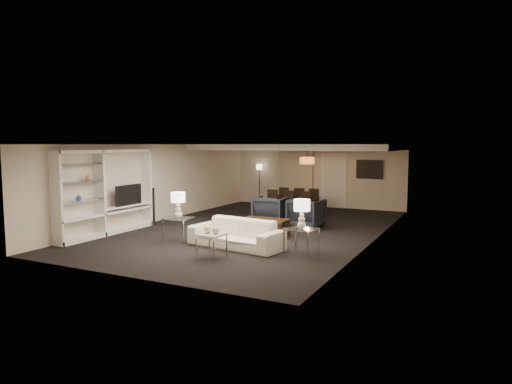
{
  "coord_description": "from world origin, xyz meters",
  "views": [
    {
      "loc": [
        5.96,
        -11.94,
        2.5
      ],
      "look_at": [
        0.0,
        0.0,
        1.1
      ],
      "focal_mm": 32.0,
      "sensor_mm": 36.0,
      "label": 1
    }
  ],
  "objects_px": {
    "coffee_table": "(264,227)",
    "table_lamp_left": "(178,205)",
    "sofa": "(236,234)",
    "dining_table": "(294,205)",
    "floor_speaker": "(152,206)",
    "chair_fm": "(300,199)",
    "side_table_left": "(179,229)",
    "side_table_right": "(302,242)",
    "marble_table": "(212,245)",
    "armchair_right": "(306,213)",
    "vase_blue": "(79,197)",
    "table_lamp_right": "(302,214)",
    "vase_amber": "(88,177)",
    "armchair_left": "(270,210)",
    "television": "(126,195)",
    "chair_nr": "(303,205)",
    "chair_fr": "(316,200)",
    "pendant_light": "(307,161)",
    "chair_nm": "(287,204)",
    "chair_fl": "(285,199)",
    "floor_lamp": "(259,184)",
    "chair_nl": "(271,203)"
  },
  "relations": [
    {
      "from": "coffee_table",
      "to": "table_lamp_left",
      "type": "height_order",
      "value": "table_lamp_left"
    },
    {
      "from": "sofa",
      "to": "dining_table",
      "type": "distance_m",
      "value": 5.74
    },
    {
      "from": "floor_speaker",
      "to": "chair_fm",
      "type": "relative_size",
      "value": 1.3
    },
    {
      "from": "side_table_left",
      "to": "side_table_right",
      "type": "xyz_separation_m",
      "value": [
        3.4,
        0.0,
        0.0
      ]
    },
    {
      "from": "marble_table",
      "to": "armchair_right",
      "type": "bearing_deg",
      "value": 82.23
    },
    {
      "from": "floor_speaker",
      "to": "dining_table",
      "type": "distance_m",
      "value": 5.14
    },
    {
      "from": "side_table_right",
      "to": "table_lamp_left",
      "type": "xyz_separation_m",
      "value": [
        -3.4,
        0.0,
        0.64
      ]
    },
    {
      "from": "vase_blue",
      "to": "chair_fm",
      "type": "distance_m",
      "value": 8.19
    },
    {
      "from": "table_lamp_right",
      "to": "chair_fm",
      "type": "xyz_separation_m",
      "value": [
        -2.47,
        6.34,
        -0.49
      ]
    },
    {
      "from": "coffee_table",
      "to": "vase_amber",
      "type": "relative_size",
      "value": 8.1
    },
    {
      "from": "armchair_left",
      "to": "armchair_right",
      "type": "height_order",
      "value": "same"
    },
    {
      "from": "dining_table",
      "to": "television",
      "type": "bearing_deg",
      "value": -120.74
    },
    {
      "from": "floor_speaker",
      "to": "chair_nr",
      "type": "bearing_deg",
      "value": 67.68
    },
    {
      "from": "side_table_left",
      "to": "chair_fr",
      "type": "distance_m",
      "value": 6.52
    },
    {
      "from": "armchair_right",
      "to": "side_table_right",
      "type": "bearing_deg",
      "value": 113.49
    },
    {
      "from": "pendant_light",
      "to": "sofa",
      "type": "distance_m",
      "value": 6.13
    },
    {
      "from": "marble_table",
      "to": "pendant_light",
      "type": "bearing_deg",
      "value": 92.92
    },
    {
      "from": "armchair_right",
      "to": "floor_speaker",
      "type": "distance_m",
      "value": 4.78
    },
    {
      "from": "sofa",
      "to": "chair_fr",
      "type": "height_order",
      "value": "chair_fr"
    },
    {
      "from": "chair_nm",
      "to": "television",
      "type": "bearing_deg",
      "value": -124.09
    },
    {
      "from": "side_table_right",
      "to": "table_lamp_right",
      "type": "relative_size",
      "value": 0.97
    },
    {
      "from": "television",
      "to": "chair_fr",
      "type": "xyz_separation_m",
      "value": [
        3.77,
        5.8,
        -0.6
      ]
    },
    {
      "from": "chair_fl",
      "to": "vase_amber",
      "type": "bearing_deg",
      "value": 66.29
    },
    {
      "from": "pendant_light",
      "to": "chair_nm",
      "type": "xyz_separation_m",
      "value": [
        -0.41,
        -0.88,
        -1.48
      ]
    },
    {
      "from": "coffee_table",
      "to": "floor_lamp",
      "type": "height_order",
      "value": "floor_lamp"
    },
    {
      "from": "pendant_light",
      "to": "table_lamp_left",
      "type": "bearing_deg",
      "value": -102.79
    },
    {
      "from": "chair_fr",
      "to": "television",
      "type": "bearing_deg",
      "value": 60.1
    },
    {
      "from": "pendant_light",
      "to": "armchair_right",
      "type": "height_order",
      "value": "pendant_light"
    },
    {
      "from": "chair_fl",
      "to": "chair_fm",
      "type": "distance_m",
      "value": 0.6
    },
    {
      "from": "vase_blue",
      "to": "dining_table",
      "type": "xyz_separation_m",
      "value": [
        3.2,
        6.85,
        -0.85
      ]
    },
    {
      "from": "chair_fm",
      "to": "chair_fr",
      "type": "height_order",
      "value": "same"
    },
    {
      "from": "chair_nr",
      "to": "chair_fr",
      "type": "bearing_deg",
      "value": 97.71
    },
    {
      "from": "sofa",
      "to": "chair_fl",
      "type": "bearing_deg",
      "value": 110.0
    },
    {
      "from": "sofa",
      "to": "floor_speaker",
      "type": "relative_size",
      "value": 2.03
    },
    {
      "from": "vase_blue",
      "to": "dining_table",
      "type": "height_order",
      "value": "vase_blue"
    },
    {
      "from": "side_table_left",
      "to": "chair_nl",
      "type": "distance_m",
      "value": 5.05
    },
    {
      "from": "pendant_light",
      "to": "armchair_left",
      "type": "distance_m",
      "value": 3.01
    },
    {
      "from": "chair_nl",
      "to": "floor_lamp",
      "type": "relative_size",
      "value": 0.53
    },
    {
      "from": "television",
      "to": "chair_fr",
      "type": "relative_size",
      "value": 1.15
    },
    {
      "from": "pendant_light",
      "to": "chair_nl",
      "type": "relative_size",
      "value": 0.59
    },
    {
      "from": "floor_speaker",
      "to": "chair_nl",
      "type": "distance_m",
      "value": 4.26
    },
    {
      "from": "chair_nm",
      "to": "chair_nr",
      "type": "bearing_deg",
      "value": 1.06
    },
    {
      "from": "chair_nm",
      "to": "floor_lamp",
      "type": "distance_m",
      "value": 3.5
    },
    {
      "from": "armchair_right",
      "to": "dining_table",
      "type": "relative_size",
      "value": 0.57
    },
    {
      "from": "pendant_light",
      "to": "chair_nl",
      "type": "height_order",
      "value": "pendant_light"
    },
    {
      "from": "chair_fr",
      "to": "chair_nr",
      "type": "bearing_deg",
      "value": 93.12
    },
    {
      "from": "armchair_right",
      "to": "chair_fl",
      "type": "relative_size",
      "value": 1.08
    },
    {
      "from": "pendant_light",
      "to": "chair_fl",
      "type": "bearing_deg",
      "value": 157.26
    },
    {
      "from": "floor_speaker",
      "to": "television",
      "type": "bearing_deg",
      "value": -69.73
    },
    {
      "from": "chair_fr",
      "to": "vase_blue",
      "type": "bearing_deg",
      "value": 66.25
    }
  ]
}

